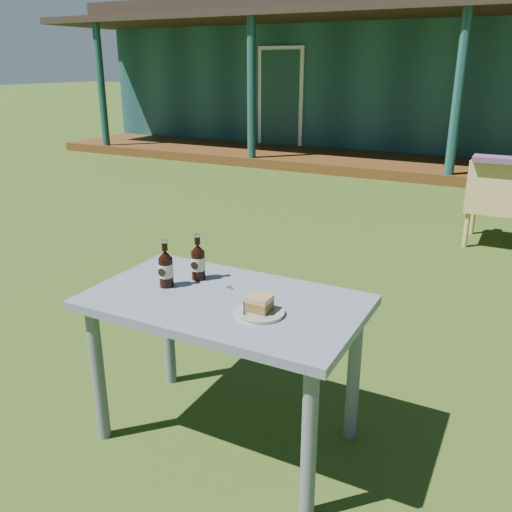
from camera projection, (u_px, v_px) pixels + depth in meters
The scene contains 11 objects.
ground at pixel (338, 309), 3.93m from camera, with size 80.00×80.00×0.00m, color #334916.
pavilion at pixel (493, 67), 11.24m from camera, with size 15.80×8.30×3.45m.
cafe_table at pixel (225, 319), 2.39m from camera, with size 1.20×0.70×0.72m.
plate at pixel (260, 312), 2.20m from camera, with size 0.20×0.20×0.01m.
cake_slice at pixel (260, 303), 2.19m from camera, with size 0.09×0.09×0.06m.
fork at pixel (245, 308), 2.22m from camera, with size 0.01×0.14×0.00m, color silver.
cola_bottle_near at pixel (198, 261), 2.53m from camera, with size 0.07×0.07×0.22m.
cola_bottle_far at pixel (166, 268), 2.45m from camera, with size 0.07×0.07×0.22m.
bottle_cap at pixel (229, 288), 2.45m from camera, with size 0.03×0.03×0.01m, color silver.
armchair_left at pixel (502, 199), 5.13m from camera, with size 0.62×0.58×0.84m.
floral_throw at pixel (507, 160), 4.86m from camera, with size 0.57×0.21×0.05m, color #57395C.
Camera 1 is at (1.11, -3.45, 1.68)m, focal length 38.00 mm.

